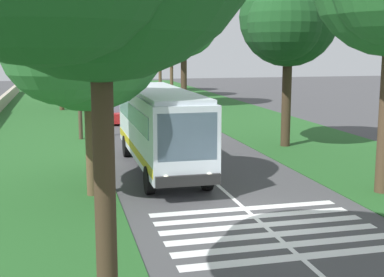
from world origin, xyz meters
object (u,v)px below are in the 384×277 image
roadside_tree_left_0 (61,36)px  roadside_tree_right_3 (170,35)px  roadside_tree_left_4 (57,29)px  coach_bus (160,124)px  roadside_tree_right_2 (182,24)px  roadside_tree_left_2 (63,32)px  trailing_car_0 (118,114)px  trailing_car_2 (106,99)px  roadside_tree_right_0 (159,37)px  utility_pole (78,67)px  roadside_tree_right_1 (287,20)px  roadside_tree_left_3 (82,34)px  trailing_car_3 (138,93)px  trailing_car_1 (116,106)px  trailing_minibus_0 (94,80)px

roadside_tree_left_0 → roadside_tree_right_3: roadside_tree_left_0 is taller
roadside_tree_left_0 → roadside_tree_left_4: size_ratio=0.99×
coach_bus → roadside_tree_right_2: 27.43m
roadside_tree_left_2 → roadside_tree_right_2: (-6.60, -10.87, 0.61)m
trailing_car_0 → roadside_tree_left_0: bearing=5.9°
roadside_tree_left_4 → roadside_tree_right_2: roadside_tree_right_2 is taller
trailing_car_2 → roadside_tree_right_0: 17.57m
roadside_tree_right_0 → roadside_tree_left_4: bearing=145.1°
trailing_car_0 → roadside_tree_right_2: roadside_tree_right_2 is taller
roadside_tree_right_0 → utility_pole: (-33.82, 11.05, -2.44)m
roadside_tree_right_1 → trailing_car_2: bearing=17.9°
roadside_tree_right_2 → roadside_tree_left_0: bearing=21.1°
trailing_car_0 → utility_pole: 8.68m
coach_bus → roadside_tree_left_3: (-3.70, 3.52, 3.93)m
trailing_car_3 → roadside_tree_right_0: size_ratio=0.46×
trailing_car_1 → roadside_tree_right_1: (-17.77, -7.69, 6.45)m
roadside_tree_left_0 → roadside_tree_left_2: bearing=-179.5°
trailing_minibus_0 → roadside_tree_right_2: size_ratio=0.54×
roadside_tree_left_2 → roadside_tree_right_0: bearing=-48.2°
trailing_car_0 → trailing_minibus_0: 29.42m
trailing_car_1 → trailing_minibus_0: bearing=0.9°
trailing_car_3 → roadside_tree_left_2: bearing=101.4°
trailing_car_1 → trailing_minibus_0: (24.10, 0.37, 0.88)m
trailing_minibus_0 → roadside_tree_right_3: 14.20m
trailing_car_1 → roadside_tree_left_0: roadside_tree_left_0 is taller
coach_bus → trailing_car_0: (16.45, 0.21, -1.48)m
coach_bus → roadside_tree_left_0: roadside_tree_left_0 is taller
roadside_tree_right_2 → trailing_car_0: bearing=143.3°
trailing_car_3 → roadside_tree_left_0: roadside_tree_left_0 is taller
roadside_tree_right_2 → utility_pole: bearing=148.7°
roadside_tree_left_2 → roadside_tree_right_3: roadside_tree_right_3 is taller
trailing_minibus_0 → roadside_tree_right_0: 10.02m
trailing_car_0 → roadside_tree_left_0: (38.07, 3.96, 6.56)m
roadside_tree_right_3 → roadside_tree_left_0: bearing=31.8°
trailing_car_1 → trailing_car_3: same height
roadside_tree_left_0 → utility_pole: (-45.26, -0.89, -2.79)m
trailing_car_0 → roadside_tree_left_2: 17.78m
coach_bus → roadside_tree_right_2: (25.95, -6.88, 5.64)m
trailing_car_3 → utility_pole: bearing=164.3°
trailing_car_3 → roadside_tree_right_3: (1.30, -3.93, 6.37)m
trailing_car_2 → trailing_car_1: bearing=-177.8°
trailing_car_0 → trailing_minibus_0: trailing_minibus_0 is taller
roadside_tree_right_3 → coach_bus: bearing=167.8°
roadside_tree_left_4 → roadside_tree_right_2: size_ratio=0.88×
trailing_car_2 → roadside_tree_left_0: bearing=8.9°
trailing_car_0 → roadside_tree_left_4: 11.91m
coach_bus → utility_pole: 10.09m
utility_pole → trailing_car_0: bearing=-23.1°
trailing_car_0 → utility_pole: size_ratio=0.51×
trailing_minibus_0 → roadside_tree_right_2: roadside_tree_right_2 is taller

